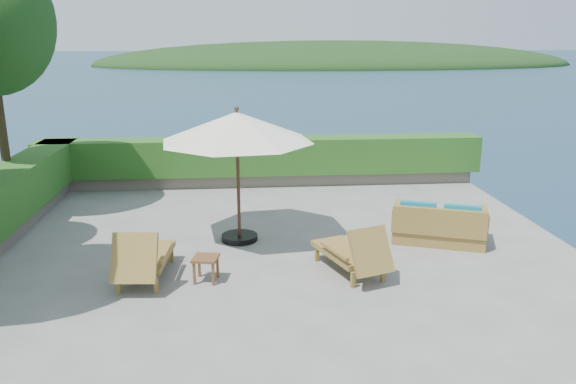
{
  "coord_description": "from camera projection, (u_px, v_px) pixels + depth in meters",
  "views": [
    {
      "loc": [
        -0.65,
        -9.94,
        4.08
      ],
      "look_at": [
        0.3,
        0.8,
        1.1
      ],
      "focal_mm": 35.0,
      "sensor_mm": 36.0,
      "label": 1
    }
  ],
  "objects": [
    {
      "name": "wicker_loveseat",
      "position": [
        439.0,
        226.0,
        11.46
      ],
      "size": [
        2.06,
        1.53,
        0.91
      ],
      "rotation": [
        0.0,
        0.0,
        -0.36
      ],
      "color": "olive",
      "rests_on": "ground"
    },
    {
      "name": "patio_umbrella",
      "position": [
        237.0,
        128.0,
        11.06
      ],
      "size": [
        3.82,
        3.82,
        2.78
      ],
      "rotation": [
        0.0,
        0.0,
        -0.27
      ],
      "color": "black",
      "rests_on": "ground"
    },
    {
      "name": "hedge_far",
      "position": [
        263.0,
        156.0,
        15.84
      ],
      "size": [
        12.4,
        0.9,
        1.0
      ],
      "primitive_type": "cube",
      "color": "#184313",
      "rests_on": "planter_wall_far"
    },
    {
      "name": "planter_wall_far",
      "position": [
        263.0,
        179.0,
        16.01
      ],
      "size": [
        12.0,
        0.6,
        0.36
      ],
      "primitive_type": "cube",
      "color": "#6D6457",
      "rests_on": "ground"
    },
    {
      "name": "offshore_island",
      "position": [
        335.0,
        65.0,
        148.01
      ],
      "size": [
        126.0,
        57.6,
        12.6
      ],
      "primitive_type": "ellipsoid",
      "color": "black",
      "rests_on": "ocean"
    },
    {
      "name": "side_table",
      "position": [
        206.0,
        261.0,
        9.63
      ],
      "size": [
        0.49,
        0.49,
        0.45
      ],
      "rotation": [
        0.0,
        0.0,
        -0.2
      ],
      "color": "brown",
      "rests_on": "ground"
    },
    {
      "name": "ground",
      "position": [
        276.0,
        259.0,
        10.69
      ],
      "size": [
        12.0,
        12.0,
        0.0
      ],
      "primitive_type": "plane",
      "color": "gray",
      "rests_on": "ground"
    },
    {
      "name": "lounge_left",
      "position": [
        143.0,
        257.0,
        9.63
      ],
      "size": [
        0.89,
        1.84,
        1.03
      ],
      "rotation": [
        0.0,
        0.0,
        -0.08
      ],
      "color": "olive",
      "rests_on": "ground"
    },
    {
      "name": "foundation",
      "position": [
        276.0,
        332.0,
        11.1
      ],
      "size": [
        12.0,
        12.0,
        3.0
      ],
      "primitive_type": "cube",
      "color": "#5D564A",
      "rests_on": "ocean"
    },
    {
      "name": "lounge_right",
      "position": [
        354.0,
        252.0,
        9.9
      ],
      "size": [
        1.26,
        1.88,
        1.0
      ],
      "rotation": [
        0.0,
        0.0,
        0.35
      ],
      "color": "olive",
      "rests_on": "ground"
    }
  ]
}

